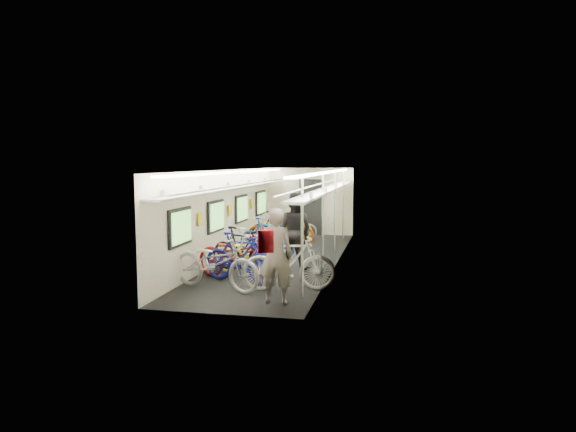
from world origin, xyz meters
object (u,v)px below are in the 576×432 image
at_px(passenger_mid, 295,231).
at_px(passenger_near, 276,256).
at_px(bicycle_1, 239,258).
at_px(bicycle_0, 216,263).
at_px(backpack, 266,241).

bearing_deg(passenger_mid, passenger_near, 112.20).
distance_m(bicycle_1, passenger_mid, 1.96).
height_order(bicycle_0, passenger_mid, passenger_mid).
height_order(passenger_near, backpack, passenger_near).
bearing_deg(backpack, bicycle_0, 114.62).
bearing_deg(backpack, passenger_near, 72.27).
relative_size(bicycle_0, passenger_mid, 1.13).
bearing_deg(passenger_near, bicycle_1, -55.38).
bearing_deg(bicycle_0, passenger_mid, -7.96).
relative_size(bicycle_0, bicycle_1, 1.16).
xyz_separation_m(bicycle_0, passenger_near, (1.43, -0.75, 0.33)).
relative_size(passenger_near, passenger_mid, 0.95).
height_order(bicycle_0, backpack, backpack).
xyz_separation_m(passenger_mid, backpack, (0.27, -3.93, 0.35)).
bearing_deg(bicycle_1, backpack, -135.37).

